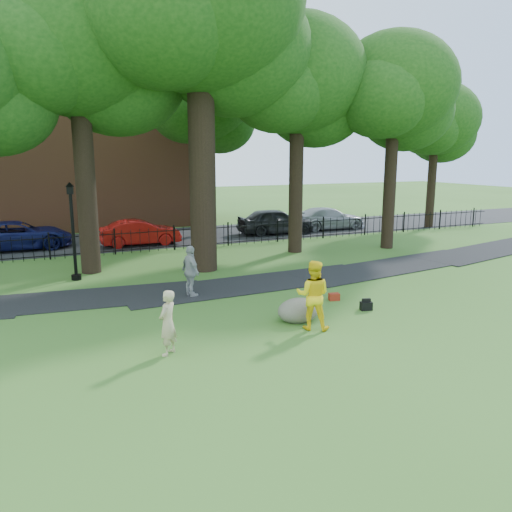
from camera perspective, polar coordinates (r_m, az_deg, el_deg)
name	(u,v)px	position (r m, az deg, el deg)	size (l,w,h in m)	color
ground	(276,317)	(15.36, 2.31, -7.01)	(120.00, 120.00, 0.00)	#396523
footpath	(255,284)	(19.15, -0.16, -3.23)	(36.00, 2.60, 0.03)	black
street	(157,238)	(30.16, -11.25, 2.01)	(80.00, 7.00, 0.02)	black
iron_fence	(174,238)	(26.22, -9.35, 1.99)	(44.00, 0.04, 1.20)	black
brick_building	(68,138)	(37.15, -20.64, 12.55)	(18.00, 8.00, 12.00)	brown
big_tree	(202,18)	(21.84, -6.24, 25.42)	(10.08, 8.61, 14.37)	black
tree_row	(202,76)	(22.79, -6.22, 19.73)	(26.82, 7.96, 12.42)	black
woman	(168,323)	(12.56, -10.06, -7.52)	(0.60, 0.39, 1.64)	tan
man	(313,295)	(14.18, 6.53, -4.45)	(0.97, 0.75, 1.99)	yellow
pedestrian	(191,271)	(17.42, -7.48, -1.76)	(1.06, 0.44, 1.81)	#9A9A9E
boulder	(298,309)	(14.98, 4.86, -6.02)	(1.28, 0.97, 0.75)	slate
lamppost	(73,233)	(20.70, -20.17, 2.50)	(0.38, 0.38, 3.84)	black
backpack	(366,306)	(16.37, 12.47, -5.59)	(0.37, 0.23, 0.27)	black
red_bag	(334,297)	(17.25, 8.91, -4.62)	(0.36, 0.22, 0.24)	maroon
red_sedan	(140,233)	(27.87, -13.13, 2.62)	(1.49, 4.28, 1.41)	maroon
navy_van	(18,235)	(28.72, -25.55, 2.14)	(2.49, 5.39, 1.50)	#0E1247
grey_car	(275,221)	(31.06, 2.24, 4.00)	(1.91, 4.74, 1.61)	black
silver_car	(329,218)	(33.40, 8.29, 4.27)	(2.02, 4.97, 1.44)	#9799A0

